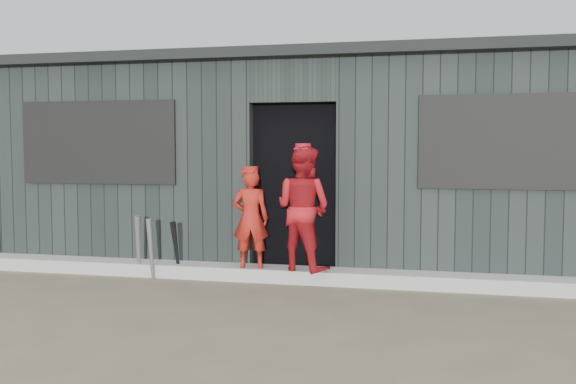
% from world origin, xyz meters
% --- Properties ---
extents(ground, '(80.00, 80.00, 0.00)m').
position_xyz_m(ground, '(0.00, 0.00, 0.00)').
color(ground, brown).
rests_on(ground, ground).
extents(curb, '(8.00, 0.36, 0.15)m').
position_xyz_m(curb, '(0.00, 1.82, 0.07)').
color(curb, '#AAAAA5').
rests_on(curb, ground).
extents(bat_left, '(0.16, 0.26, 0.73)m').
position_xyz_m(bat_left, '(-1.73, 1.65, 0.36)').
color(bat_left, gray).
rests_on(bat_left, ground).
extents(bat_mid, '(0.08, 0.15, 0.70)m').
position_xyz_m(bat_mid, '(-1.53, 1.55, 0.35)').
color(bat_mid, gray).
rests_on(bat_mid, ground).
extents(bat_right, '(0.11, 0.32, 0.66)m').
position_xyz_m(bat_right, '(-1.29, 1.71, 0.33)').
color(bat_right, black).
rests_on(bat_right, ground).
extents(player_red_left, '(0.44, 0.33, 1.11)m').
position_xyz_m(player_red_left, '(-0.41, 1.73, 0.70)').
color(player_red_left, '#AB1E15').
rests_on(player_red_left, curb).
extents(player_red_right, '(0.81, 0.73, 1.36)m').
position_xyz_m(player_red_right, '(0.18, 1.74, 0.83)').
color(player_red_right, '#B1151D').
rests_on(player_red_right, curb).
extents(player_grey_back, '(0.56, 0.37, 1.15)m').
position_xyz_m(player_grey_back, '(0.42, 2.49, 0.57)').
color(player_grey_back, '#A2A2A2').
rests_on(player_grey_back, ground).
extents(dugout, '(8.30, 3.30, 2.62)m').
position_xyz_m(dugout, '(-0.00, 3.50, 1.29)').
color(dugout, black).
rests_on(dugout, ground).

